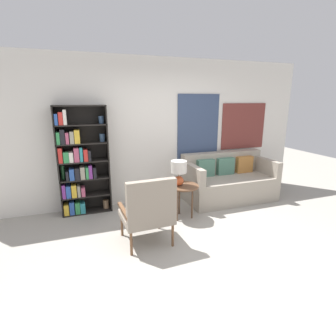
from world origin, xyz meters
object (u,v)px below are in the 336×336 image
at_px(bookshelf, 79,164).
at_px(side_table, 183,189).
at_px(table_lamp, 179,170).
at_px(armchair, 149,209).
at_px(couch, 228,182).

bearing_deg(bookshelf, side_table, -26.66).
height_order(bookshelf, side_table, bookshelf).
bearing_deg(side_table, table_lamp, 162.29).
xyz_separation_m(armchair, side_table, (0.77, 0.66, -0.02)).
bearing_deg(armchair, side_table, 40.61).
relative_size(armchair, table_lamp, 2.34).
bearing_deg(armchair, bookshelf, 119.28).
bearing_deg(bookshelf, armchair, -60.72).
height_order(bookshelf, armchair, bookshelf).
relative_size(bookshelf, table_lamp, 4.47).
distance_m(bookshelf, table_lamp, 1.71).
height_order(couch, side_table, couch).
bearing_deg(side_table, couch, 23.76).
distance_m(couch, table_lamp, 1.45).
relative_size(armchair, side_table, 1.70).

